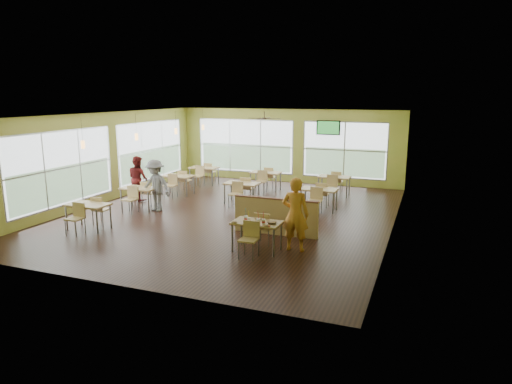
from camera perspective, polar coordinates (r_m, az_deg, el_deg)
room at (r=14.54m, az=-3.03°, el=3.31°), size 12.00×12.04×3.20m
window_bays at (r=18.45m, az=-6.67°, el=4.74°), size 9.24×10.24×2.38m
main_table at (r=11.29m, az=0.12°, el=-4.31°), size 1.22×1.52×0.87m
half_wall_divider at (r=12.64m, az=2.47°, el=-3.03°), size 2.40×0.14×1.04m
dining_tables at (r=16.67m, az=-3.90°, el=1.06°), size 6.92×8.72×0.87m
pendant_lights at (r=16.56m, az=-12.34°, el=7.11°), size 0.11×7.31×0.86m
ceiling_fan at (r=17.17m, az=1.05°, el=9.20°), size 1.25×1.25×0.29m
tv_backwall at (r=19.49m, az=9.03°, el=7.95°), size 1.00×0.07×0.60m
man_plaid at (r=11.28m, az=4.93°, el=-2.80°), size 0.69×0.47×1.86m
patron_maroon at (r=17.21m, az=-14.53°, el=1.68°), size 0.98×0.89×1.64m
patron_grey at (r=15.47m, az=-12.45°, el=0.81°), size 1.19×0.77×1.73m
cup_blue at (r=11.27m, az=-1.28°, el=-3.32°), size 0.10×0.10×0.37m
cup_yellow at (r=11.18m, az=-0.91°, el=-3.51°), size 0.09×0.09×0.32m
cup_red_near at (r=11.00m, az=0.28°, el=-3.71°), size 0.10×0.10×0.38m
cup_red_far at (r=11.02m, az=0.95°, el=-3.71°), size 0.10×0.10×0.35m
food_basket at (r=11.09m, az=2.00°, el=-3.83°), size 0.23×0.23×0.05m
ketchup_cup at (r=10.86m, az=1.67°, el=-4.28°), size 0.05×0.05×0.02m
wrapper_left at (r=11.16m, az=-2.73°, el=-3.78°), size 0.16×0.15×0.04m
wrapper_mid at (r=11.44m, az=0.30°, el=-3.34°), size 0.23×0.21×0.05m
wrapper_right at (r=10.90m, az=1.25°, el=-4.18°), size 0.15×0.14×0.04m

